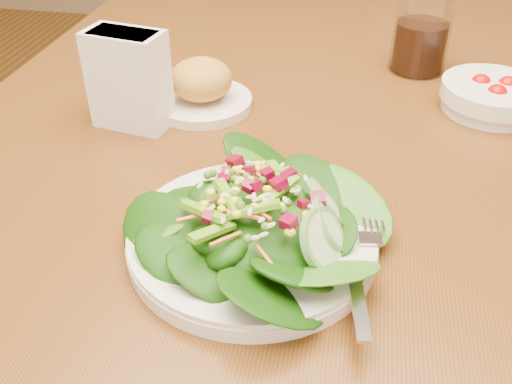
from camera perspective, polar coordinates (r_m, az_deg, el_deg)
dining_table at (r=0.83m, az=2.21°, el=0.37°), size 0.90×1.40×0.75m
chair_far at (r=1.80m, az=3.71°, el=16.23°), size 0.52×0.52×1.00m
salad_plate at (r=0.56m, az=0.51°, el=-3.52°), size 0.25×0.25×0.07m
bread_plate at (r=0.82m, az=-5.47°, el=10.30°), size 0.14×0.14×0.07m
tomato_bowl at (r=0.88m, az=22.57°, el=8.83°), size 0.14×0.14×0.05m
drinking_glass at (r=0.96m, az=16.29°, el=15.32°), size 0.09×0.09×0.16m
napkin_holder at (r=0.78m, az=-12.63°, el=11.13°), size 0.11×0.07×0.13m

